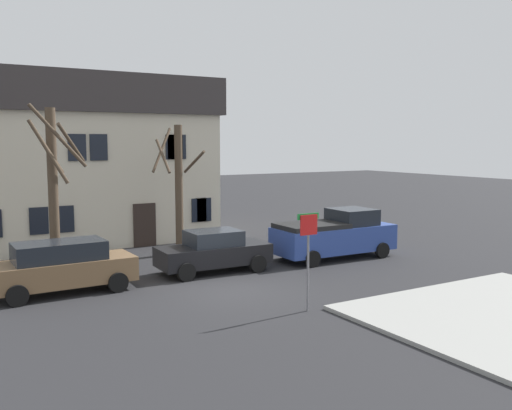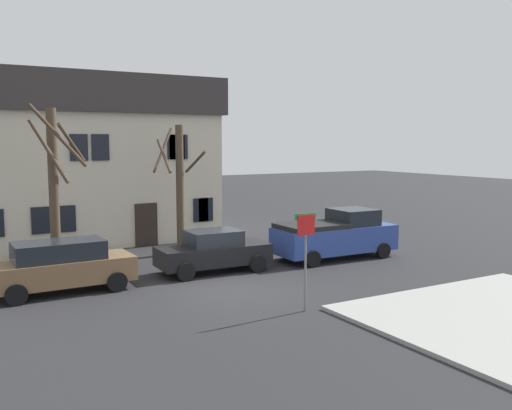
# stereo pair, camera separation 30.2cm
# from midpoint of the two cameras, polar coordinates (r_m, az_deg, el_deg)

# --- Properties ---
(ground_plane) EXTENTS (120.00, 120.00, 0.00)m
(ground_plane) POSITION_cam_midpoint_polar(r_m,az_deg,el_deg) (19.54, -3.05, -8.59)
(ground_plane) COLOR #262628
(building_main) EXTENTS (12.43, 7.89, 8.26)m
(building_main) POSITION_cam_midpoint_polar(r_m,az_deg,el_deg) (30.63, -17.17, 4.53)
(building_main) COLOR beige
(building_main) RESTS_ON ground_plane
(tree_bare_mid) EXTENTS (2.21, 1.44, 6.40)m
(tree_bare_mid) POSITION_cam_midpoint_polar(r_m,az_deg,el_deg) (22.65, -20.11, 1.94)
(tree_bare_mid) COLOR #4C3D2D
(tree_bare_mid) RESTS_ON ground_plane
(tree_bare_far) EXTENTS (2.24, 2.03, 5.80)m
(tree_bare_far) POSITION_cam_midpoint_polar(r_m,az_deg,el_deg) (25.58, -8.20, 1.93)
(tree_bare_far) COLOR #4C3D2D
(tree_bare_far) RESTS_ON ground_plane
(car_brown_wagon) EXTENTS (4.69, 2.02, 1.75)m
(car_brown_wagon) POSITION_cam_midpoint_polar(r_m,az_deg,el_deg) (20.08, -19.40, -5.86)
(car_brown_wagon) COLOR brown
(car_brown_wagon) RESTS_ON ground_plane
(car_black_sedan) EXTENTS (4.42, 2.07, 1.64)m
(car_black_sedan) POSITION_cam_midpoint_polar(r_m,az_deg,el_deg) (22.05, -4.69, -4.68)
(car_black_sedan) COLOR black
(car_black_sedan) RESTS_ON ground_plane
(pickup_truck_blue) EXTENTS (5.48, 2.37, 2.11)m
(pickup_truck_blue) POSITION_cam_midpoint_polar(r_m,az_deg,el_deg) (24.82, 7.62, -3.00)
(pickup_truck_blue) COLOR #2D4799
(pickup_truck_blue) RESTS_ON ground_plane
(street_sign_pole) EXTENTS (0.76, 0.07, 2.95)m
(street_sign_pole) POSITION_cam_midpoint_polar(r_m,az_deg,el_deg) (16.79, 4.79, -3.88)
(street_sign_pole) COLOR slate
(street_sign_pole) RESTS_ON ground_plane
(bicycle_leaning) EXTENTS (1.68, 0.57, 1.03)m
(bicycle_leaning) POSITION_cam_midpoint_polar(r_m,az_deg,el_deg) (22.71, -22.66, -6.00)
(bicycle_leaning) COLOR black
(bicycle_leaning) RESTS_ON ground_plane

